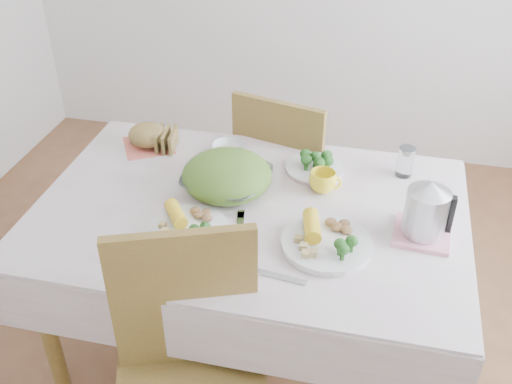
% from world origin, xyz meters
% --- Properties ---
extents(floor, '(3.60, 3.60, 0.00)m').
position_xyz_m(floor, '(0.00, 0.00, 0.00)').
color(floor, brown).
rests_on(floor, ground).
extents(dining_table, '(1.40, 0.90, 0.75)m').
position_xyz_m(dining_table, '(0.00, 0.00, 0.38)').
color(dining_table, brown).
rests_on(dining_table, floor).
extents(tablecloth, '(1.50, 1.00, 0.01)m').
position_xyz_m(tablecloth, '(0.00, 0.00, 0.76)').
color(tablecloth, beige).
rests_on(tablecloth, dining_table).
extents(chair_far, '(0.52, 0.52, 0.95)m').
position_xyz_m(chair_far, '(0.05, 0.67, 0.47)').
color(chair_far, brown).
rests_on(chair_far, floor).
extents(salad_bowl, '(0.36, 0.36, 0.08)m').
position_xyz_m(salad_bowl, '(-0.10, 0.09, 0.80)').
color(salad_bowl, white).
rests_on(salad_bowl, tablecloth).
extents(dinner_plate_left, '(0.33, 0.33, 0.02)m').
position_xyz_m(dinner_plate_left, '(-0.17, -0.18, 0.77)').
color(dinner_plate_left, white).
rests_on(dinner_plate_left, tablecloth).
extents(dinner_plate_right, '(0.33, 0.33, 0.02)m').
position_xyz_m(dinner_plate_right, '(0.29, -0.15, 0.77)').
color(dinner_plate_right, white).
rests_on(dinner_plate_right, tablecloth).
extents(broccoli_plate, '(0.25, 0.25, 0.02)m').
position_xyz_m(broccoli_plate, '(0.19, 0.29, 0.77)').
color(broccoli_plate, beige).
rests_on(broccoli_plate, tablecloth).
extents(napkin, '(0.26, 0.26, 0.00)m').
position_xyz_m(napkin, '(-0.50, 0.33, 0.76)').
color(napkin, '#DC6852').
rests_on(napkin, tablecloth).
extents(bread_loaf, '(0.20, 0.20, 0.09)m').
position_xyz_m(bread_loaf, '(-0.50, 0.33, 0.82)').
color(bread_loaf, olive).
rests_on(bread_loaf, napkin).
extents(fruit_bowl, '(0.16, 0.16, 0.04)m').
position_xyz_m(fruit_bowl, '(-0.17, 0.34, 0.78)').
color(fruit_bowl, white).
rests_on(fruit_bowl, tablecloth).
extents(yellow_mug, '(0.12, 0.12, 0.08)m').
position_xyz_m(yellow_mug, '(0.23, 0.17, 0.80)').
color(yellow_mug, yellow).
rests_on(yellow_mug, tablecloth).
extents(glass_tumbler, '(0.08, 0.08, 0.12)m').
position_xyz_m(glass_tumbler, '(0.52, 0.34, 0.83)').
color(glass_tumbler, white).
rests_on(glass_tumbler, tablecloth).
extents(pink_tray, '(0.19, 0.19, 0.01)m').
position_xyz_m(pink_tray, '(0.59, -0.02, 0.77)').
color(pink_tray, pink).
rests_on(pink_tray, tablecloth).
extents(electric_kettle, '(0.15, 0.15, 0.19)m').
position_xyz_m(electric_kettle, '(0.59, -0.02, 0.88)').
color(electric_kettle, '#B2B5BA').
rests_on(electric_kettle, pink_tray).
extents(fork_left, '(0.06, 0.21, 0.00)m').
position_xyz_m(fork_left, '(-0.00, -0.14, 0.76)').
color(fork_left, silver).
rests_on(fork_left, tablecloth).
extents(knife, '(0.21, 0.05, 0.00)m').
position_xyz_m(knife, '(0.16, -0.32, 0.76)').
color(knife, silver).
rests_on(knife, tablecloth).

